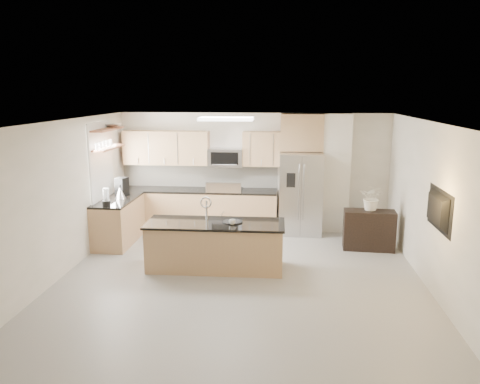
# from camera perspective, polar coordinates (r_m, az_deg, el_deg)

# --- Properties ---
(floor) EXTENTS (6.50, 6.50, 0.00)m
(floor) POSITION_cam_1_polar(r_m,az_deg,el_deg) (7.79, -0.08, -10.96)
(floor) COLOR gray
(floor) RESTS_ON ground
(ceiling) EXTENTS (6.00, 6.50, 0.02)m
(ceiling) POSITION_cam_1_polar(r_m,az_deg,el_deg) (7.18, -0.09, 8.48)
(ceiling) COLOR white
(ceiling) RESTS_ON wall_back
(wall_back) EXTENTS (6.00, 0.02, 2.60)m
(wall_back) POSITION_cam_1_polar(r_m,az_deg,el_deg) (10.55, 1.62, 2.56)
(wall_back) COLOR silver
(wall_back) RESTS_ON floor
(wall_front) EXTENTS (6.00, 0.02, 2.60)m
(wall_front) POSITION_cam_1_polar(r_m,az_deg,el_deg) (4.32, -4.35, -11.96)
(wall_front) COLOR silver
(wall_front) RESTS_ON floor
(wall_left) EXTENTS (0.02, 6.50, 2.60)m
(wall_left) POSITION_cam_1_polar(r_m,az_deg,el_deg) (8.22, -21.38, -1.05)
(wall_left) COLOR silver
(wall_left) RESTS_ON floor
(wall_right) EXTENTS (0.02, 6.50, 2.60)m
(wall_right) POSITION_cam_1_polar(r_m,az_deg,el_deg) (7.70, 22.74, -2.02)
(wall_right) COLOR silver
(wall_right) RESTS_ON floor
(back_counter) EXTENTS (3.55, 0.66, 1.44)m
(back_counter) POSITION_cam_1_polar(r_m,az_deg,el_deg) (10.57, -5.17, -2.06)
(back_counter) COLOR tan
(back_counter) RESTS_ON floor
(left_counter) EXTENTS (0.66, 1.50, 0.92)m
(left_counter) POSITION_cam_1_polar(r_m,az_deg,el_deg) (9.94, -14.58, -3.40)
(left_counter) COLOR tan
(left_counter) RESTS_ON floor
(range) EXTENTS (0.76, 0.64, 1.14)m
(range) POSITION_cam_1_polar(r_m,az_deg,el_deg) (10.46, -1.81, -2.16)
(range) COLOR black
(range) RESTS_ON floor
(upper_cabinets) EXTENTS (3.50, 0.33, 0.75)m
(upper_cabinets) POSITION_cam_1_polar(r_m,az_deg,el_deg) (10.48, -5.58, 5.35)
(upper_cabinets) COLOR tan
(upper_cabinets) RESTS_ON wall_back
(microwave) EXTENTS (0.76, 0.40, 0.40)m
(microwave) POSITION_cam_1_polar(r_m,az_deg,el_deg) (10.36, -1.77, 4.23)
(microwave) COLOR #B3B3B5
(microwave) RESTS_ON upper_cabinets
(refrigerator) EXTENTS (0.92, 0.78, 1.78)m
(refrigerator) POSITION_cam_1_polar(r_m,az_deg,el_deg) (10.25, 7.39, -0.16)
(refrigerator) COLOR #B3B3B5
(refrigerator) RESTS_ON floor
(partition_column) EXTENTS (0.60, 0.30, 2.60)m
(partition_column) POSITION_cam_1_polar(r_m,az_deg,el_deg) (10.44, 11.58, 2.22)
(partition_column) COLOR white
(partition_column) RESTS_ON floor
(window) EXTENTS (0.04, 1.15, 1.65)m
(window) POSITION_cam_1_polar(r_m,az_deg,el_deg) (9.81, -16.61, 3.39)
(window) COLOR white
(window) RESTS_ON wall_left
(shelf_lower) EXTENTS (0.30, 1.20, 0.04)m
(shelf_lower) POSITION_cam_1_polar(r_m,az_deg,el_deg) (9.81, -15.81, 5.21)
(shelf_lower) COLOR brown
(shelf_lower) RESTS_ON wall_left
(shelf_upper) EXTENTS (0.30, 1.20, 0.04)m
(shelf_upper) POSITION_cam_1_polar(r_m,az_deg,el_deg) (9.78, -15.94, 7.36)
(shelf_upper) COLOR brown
(shelf_upper) RESTS_ON wall_left
(ceiling_fixture) EXTENTS (1.00, 0.50, 0.06)m
(ceiling_fixture) POSITION_cam_1_polar(r_m,az_deg,el_deg) (8.81, -1.69, 8.91)
(ceiling_fixture) COLOR white
(ceiling_fixture) RESTS_ON ceiling
(island) EXTENTS (2.42, 0.91, 1.26)m
(island) POSITION_cam_1_polar(r_m,az_deg,el_deg) (8.26, -3.02, -6.49)
(island) COLOR tan
(island) RESTS_ON floor
(credenza) EXTENTS (1.00, 0.47, 0.78)m
(credenza) POSITION_cam_1_polar(r_m,az_deg,el_deg) (9.56, 15.44, -4.50)
(credenza) COLOR black
(credenza) RESTS_ON floor
(cup) EXTENTS (0.14, 0.14, 0.09)m
(cup) POSITION_cam_1_polar(r_m,az_deg,el_deg) (7.99, -0.95, -3.68)
(cup) COLOR white
(cup) RESTS_ON island
(platter) EXTENTS (0.35, 0.35, 0.02)m
(platter) POSITION_cam_1_polar(r_m,az_deg,el_deg) (8.14, -0.90, -3.65)
(platter) COLOR black
(platter) RESTS_ON island
(blender) EXTENTS (0.15, 0.15, 0.35)m
(blender) POSITION_cam_1_polar(r_m,az_deg,el_deg) (9.26, -16.01, -0.73)
(blender) COLOR black
(blender) RESTS_ON left_counter
(kettle) EXTENTS (0.22, 0.22, 0.28)m
(kettle) POSITION_cam_1_polar(r_m,az_deg,el_deg) (9.83, -14.40, -0.07)
(kettle) COLOR #B3B3B5
(kettle) RESTS_ON left_counter
(coffee_maker) EXTENTS (0.26, 0.29, 0.37)m
(coffee_maker) POSITION_cam_1_polar(r_m,az_deg,el_deg) (10.12, -14.21, 0.62)
(coffee_maker) COLOR black
(coffee_maker) RESTS_ON left_counter
(bowl) EXTENTS (0.51, 0.51, 0.09)m
(bowl) POSITION_cam_1_polar(r_m,az_deg,el_deg) (10.05, -15.34, 7.89)
(bowl) COLOR #B3B3B5
(bowl) RESTS_ON shelf_upper
(flower_vase) EXTENTS (0.86, 0.81, 0.76)m
(flower_vase) POSITION_cam_1_polar(r_m,az_deg,el_deg) (9.42, 15.86, 0.09)
(flower_vase) COLOR white
(flower_vase) RESTS_ON credenza
(television) EXTENTS (0.14, 1.08, 0.62)m
(television) POSITION_cam_1_polar(r_m,az_deg,el_deg) (7.48, 22.56, -2.02)
(television) COLOR black
(television) RESTS_ON wall_right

